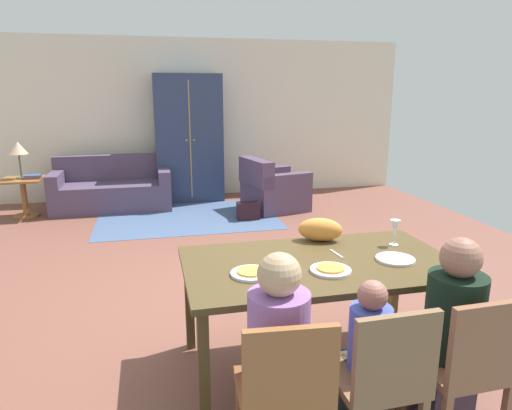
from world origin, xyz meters
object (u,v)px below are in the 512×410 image
Objects in this scene: armchair at (272,190)px; handbag at (248,211)px; person_man at (277,364)px; dining_chair_child at (382,376)px; side_table at (24,192)px; plate_near_man at (251,274)px; book_upper at (33,176)px; wine_glass at (395,227)px; armoire at (189,138)px; dining_chair_man at (285,390)px; book_lower at (33,178)px; person_child at (365,366)px; plate_near_child at (330,270)px; dining_chair_woman at (468,363)px; table_lamp at (18,149)px; couch at (113,189)px; cat at (320,230)px; plate_near_woman at (395,259)px; dining_table at (319,271)px; person_woman at (447,341)px.

armchair reaches higher than handbag.
armchair is (1.30, 4.85, -0.19)m from person_man.
side_table is at bearing 117.86° from dining_chair_child.
book_upper is (-2.23, 4.67, -0.15)m from plate_near_man.
armoire is (-1.00, 4.99, 0.16)m from wine_glass.
dining_chair_man reaches higher than side_table.
dining_chair_man is 3.95× the size of book_lower.
book_upper is at bearing 173.93° from armchair.
side_table is at bearing 118.60° from person_child.
plate_near_child is 0.29× the size of dining_chair_woman.
handbag is at bearing -15.88° from book_upper.
armchair is 1.77× the size of side_table.
table_lamp is (-2.39, 4.71, 0.24)m from plate_near_man.
handbag is (1.96, -1.16, -0.17)m from couch.
plate_near_child is at bearing -150.19° from wine_glass.
dining_chair_woman is 6.28m from book_lower.
cat is at bearing 82.05° from person_child.
plate_near_man is 1.15m from wine_glass.
handbag is (3.04, -0.87, -0.46)m from book_lower.
plate_near_man is 0.27× the size of person_child.
dining_chair_man is at bearing -95.40° from cat.
wine_glass is at bearing -78.65° from armoire.
plate_near_woman is 5.35m from armoire.
book_upper is at bearing 120.59° from dining_chair_woman.
wine_glass is 0.09× the size of armoire.
dining_table is 4.27m from armchair.
armchair is (0.34, 5.03, -0.17)m from dining_chair_woman.
person_man is 1.08× the size of armchair.
cat is at bearing -100.04° from armchair.
dining_chair_woman is (0.48, 0.00, 0.00)m from dining_chair_child.
armchair is at bearing -6.37° from table_lamp.
side_table is (-2.88, 5.44, -0.11)m from dining_chair_child.
dining_chair_woman is 6.28m from book_upper.
dining_chair_man reaches higher than plate_near_woman.
plate_near_woman is 0.29× the size of dining_chair_man.
person_woman is at bearing -58.59° from book_lower.
dining_chair_child is at bearing -159.85° from person_woman.
person_man is 5.88m from armoire.
person_man reaches higher than book_lower.
wine_glass is 0.21× the size of dining_chair_woman.
plate_near_child is at bearing -7.13° from plate_near_man.
dining_chair_woman is 0.85× the size of armchair.
person_woman is (-0.15, -0.86, -0.38)m from wine_glass.
dining_table is 6.98× the size of plate_near_child.
dining_chair_woman reaches higher than armchair.
plate_near_woman reaches higher than book_upper.
person_woman is 1.17m from cat.
dining_chair_woman is 0.48× the size of couch.
dining_chair_child is 6.07m from armoire.
side_table is 0.30m from book_upper.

